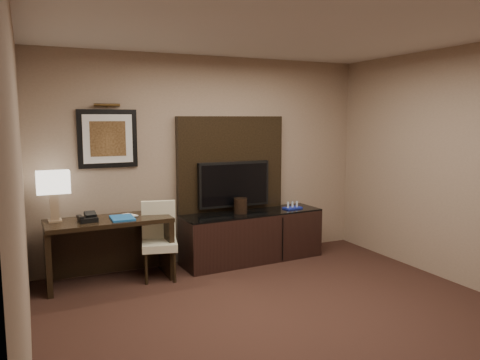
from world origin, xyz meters
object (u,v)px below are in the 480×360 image
table_lamp (54,194)px  desk_phone (88,217)px  desk (110,250)px  tv (234,184)px  credenza (252,236)px  desk_chair (160,244)px  ice_bucket (241,206)px  minibar_tray (292,205)px

table_lamp → desk_phone: 0.46m
desk → tv: size_ratio=1.40×
credenza → desk_chair: desk_chair is taller
tv → desk_chair: bearing=-160.9°
tv → ice_bucket: size_ratio=5.03×
credenza → desk_chair: 1.34m
tv → table_lamp: (-2.25, -0.13, 0.04)m
desk → ice_bucket: 1.74m
desk → credenza: 1.87m
desk_chair → table_lamp: bearing=179.8°
table_lamp → credenza: bearing=-1.5°
desk → desk_chair: desk_chair is taller
credenza → table_lamp: table_lamp is taller
desk_chair → tv: bearing=32.2°
desk → desk_chair: bearing=-17.2°
desk → credenza: size_ratio=0.73×
desk → desk_phone: (-0.23, -0.06, 0.42)m
desk_chair → table_lamp: table_lamp is taller
credenza → desk_chair: bearing=-174.6°
minibar_tray → desk_phone: bearing=-178.0°
tv → ice_bucket: tv is taller
table_lamp → minibar_tray: bearing=-1.3°
ice_bucket → credenza: bearing=-2.8°
table_lamp → desk_phone: bearing=-26.7°
credenza → table_lamp: size_ratio=3.08×
desk → table_lamp: (-0.57, 0.11, 0.68)m
desk_chair → minibar_tray: 1.96m
tv → desk_chair: (-1.13, -0.39, -0.60)m
tv → desk_phone: size_ratio=5.21×
credenza → ice_bucket: 0.46m
tv → desk_phone: (-1.92, -0.30, -0.22)m
ice_bucket → minibar_tray: (0.78, -0.02, -0.06)m
credenza → desk_phone: bearing=179.6°
tv → ice_bucket: 0.32m
desk → credenza: desk is taller
tv → desk_chair: tv is taller
table_lamp → minibar_tray: table_lamp is taller
ice_bucket → minibar_tray: ice_bucket is taller
desk_phone → minibar_tray: bearing=-5.5°
tv → desk_chair: 1.34m
desk_phone → table_lamp: bearing=145.8°
desk_chair → ice_bucket: (1.15, 0.21, 0.34)m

